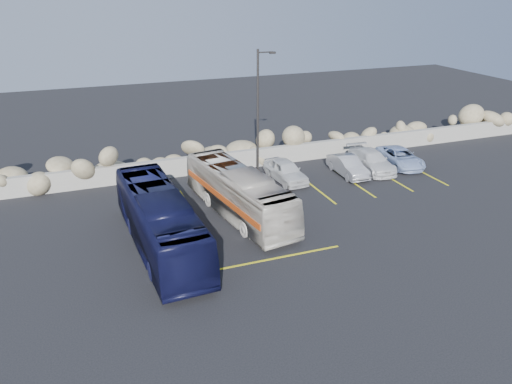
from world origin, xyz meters
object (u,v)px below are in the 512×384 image
object	(u,v)px
lamppost	(259,113)
car_c	(371,161)
vintage_bus	(239,192)
car_b	(348,166)
tour_coach	(160,221)
car_d	(400,157)
car_a	(286,171)

from	to	relation	value
lamppost	car_c	bearing A→B (deg)	-6.52
vintage_bus	car_b	bearing A→B (deg)	11.48
vintage_bus	lamppost	bearing A→B (deg)	48.33
tour_coach	car_c	world-z (taller)	tour_coach
car_b	car_d	bearing A→B (deg)	5.67
vintage_bus	car_c	size ratio (longest dim) A/B	2.08
lamppost	car_d	size ratio (longest dim) A/B	1.90
tour_coach	car_b	xyz separation A→B (m)	(13.03, 5.28, -0.77)
car_d	car_a	bearing A→B (deg)	-175.45
tour_coach	car_a	size ratio (longest dim) A/B	2.55
vintage_bus	car_d	bearing A→B (deg)	6.34
tour_coach	car_b	bearing A→B (deg)	19.13
lamppost	car_b	world-z (taller)	lamppost
car_b	car_d	size ratio (longest dim) A/B	0.88
car_d	tour_coach	bearing A→B (deg)	-156.22
lamppost	car_a	distance (m)	4.01
lamppost	vintage_bus	bearing A→B (deg)	-122.73
vintage_bus	tour_coach	bearing A→B (deg)	-163.94
car_c	car_d	bearing A→B (deg)	3.45
lamppost	car_d	xyz separation A→B (m)	(9.91, -0.86, -3.71)
lamppost	tour_coach	size ratio (longest dim) A/B	0.81
car_b	car_d	xyz separation A→B (m)	(4.21, 0.31, -0.02)
lamppost	tour_coach	distance (m)	10.19
car_c	vintage_bus	bearing A→B (deg)	-158.42
lamppost	car_d	world-z (taller)	lamppost
car_a	car_c	xyz separation A→B (m)	(6.09, -0.20, -0.02)
car_a	car_b	bearing A→B (deg)	-11.33
tour_coach	car_d	size ratio (longest dim) A/B	2.35
car_c	car_b	bearing A→B (deg)	-167.96
car_b	tour_coach	bearing A→B (deg)	-156.48
car_a	lamppost	bearing A→B (deg)	151.80
car_a	car_b	xyz separation A→B (m)	(4.15, -0.50, -0.05)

